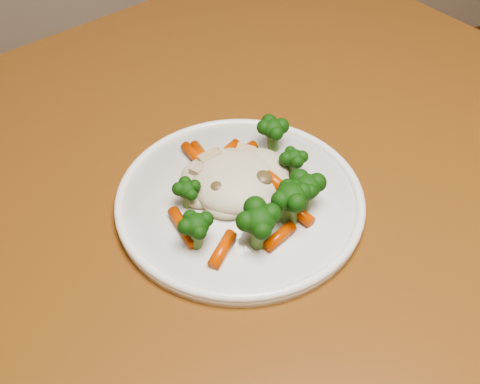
{
  "coord_description": "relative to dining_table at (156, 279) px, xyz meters",
  "views": [
    {
      "loc": [
        -0.29,
        -0.22,
        1.2
      ],
      "look_at": [
        -0.16,
        0.19,
        0.77
      ],
      "focal_mm": 45.0,
      "sensor_mm": 36.0,
      "label": 1
    }
  ],
  "objects": [
    {
      "name": "meal",
      "position": [
        0.11,
        -0.02,
        0.13
      ],
      "size": [
        0.16,
        0.18,
        0.04
      ],
      "color": "beige",
      "rests_on": "plate"
    },
    {
      "name": "dining_table",
      "position": [
        0.0,
        0.0,
        0.0
      ],
      "size": [
        1.37,
        1.14,
        0.75
      ],
      "rotation": [
        0.0,
        0.0,
        0.37
      ],
      "color": "brown",
      "rests_on": "ground"
    },
    {
      "name": "plate",
      "position": [
        0.1,
        -0.01,
        0.11
      ],
      "size": [
        0.26,
        0.26,
        0.01
      ],
      "primitive_type": "cylinder",
      "color": "white",
      "rests_on": "dining_table"
    }
  ]
}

